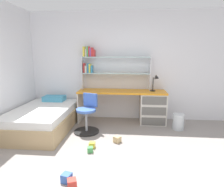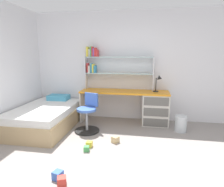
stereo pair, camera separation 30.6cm
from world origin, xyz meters
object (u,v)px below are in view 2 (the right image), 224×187
bookshelf_hutch (109,65)px  desk_lamp (159,81)px  toy_block_yellow_0 (89,144)px  swivel_chair (88,117)px  bed_platform (46,117)px  waste_bin (181,124)px  toy_block_natural_4 (115,139)px  toy_block_red_2 (62,181)px  toy_block_green_1 (86,149)px  toy_block_blue_3 (58,175)px  desk (147,106)px

bookshelf_hutch → desk_lamp: 1.23m
desk_lamp → toy_block_yellow_0: 2.07m
desk_lamp → swivel_chair: bearing=-155.3°
bed_platform → toy_block_yellow_0: size_ratio=18.71×
bookshelf_hutch → bed_platform: bearing=-148.0°
waste_bin → toy_block_yellow_0: waste_bin is taller
bookshelf_hutch → toy_block_natural_4: size_ratio=14.41×
bookshelf_hutch → swivel_chair: size_ratio=2.05×
bed_platform → toy_block_red_2: bed_platform is taller
waste_bin → toy_block_yellow_0: bearing=-149.3°
desk_lamp → toy_block_yellow_0: size_ratio=3.90×
swivel_chair → waste_bin: 1.95m
toy_block_green_1 → toy_block_red_2: bearing=-92.9°
swivel_chair → toy_block_blue_3: swivel_chair is taller
desk → toy_block_green_1: size_ratio=22.84×
bookshelf_hutch → toy_block_natural_4: bookshelf_hutch is taller
toy_block_red_2 → toy_block_natural_4: toy_block_natural_4 is taller
swivel_chair → waste_bin: size_ratio=2.35×
bookshelf_hutch → toy_block_green_1: 2.14m
desk → toy_block_yellow_0: bearing=-125.7°
toy_block_blue_3 → swivel_chair: bearing=93.3°
swivel_chair → toy_block_yellow_0: size_ratio=8.06×
desk_lamp → toy_block_natural_4: size_ratio=3.40×
waste_bin → toy_block_red_2: 2.68m
waste_bin → toy_block_red_2: (-1.73, -2.04, -0.12)m
desk → bookshelf_hutch: size_ratio=1.25×
toy_block_blue_3 → toy_block_natural_4: bearing=64.7°
bed_platform → waste_bin: (2.89, 0.25, -0.07)m
desk_lamp → toy_block_blue_3: (-1.37, -2.31, -0.95)m
bed_platform → toy_block_red_2: size_ratio=17.20×
toy_block_green_1 → toy_block_natural_4: 0.59m
toy_block_green_1 → toy_block_yellow_0: bearing=89.6°
desk_lamp → swivel_chair: size_ratio=0.48×
waste_bin → toy_block_green_1: waste_bin is taller
desk → toy_block_green_1: bearing=-122.8°
swivel_chair → toy_block_red_2: swivel_chair is taller
bed_platform → toy_block_green_1: (1.20, -0.91, -0.19)m
desk_lamp → toy_block_natural_4: desk_lamp is taller
bed_platform → toy_block_red_2: (1.16, -1.79, -0.18)m
toy_block_red_2 → toy_block_blue_3: size_ratio=0.94×
waste_bin → toy_block_yellow_0: 1.97m
bookshelf_hutch → desk_lamp: bearing=-8.1°
toy_block_red_2 → toy_block_natural_4: size_ratio=0.95×
desk → toy_block_blue_3: bearing=-116.1°
desk_lamp → waste_bin: size_ratio=1.13×
bookshelf_hutch → desk: bearing=-9.8°
bed_platform → waste_bin: 2.90m
toy_block_green_1 → desk_lamp: bearing=51.3°
desk → swivel_chair: 1.41m
toy_block_yellow_0 → toy_block_green_1: size_ratio=1.10×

